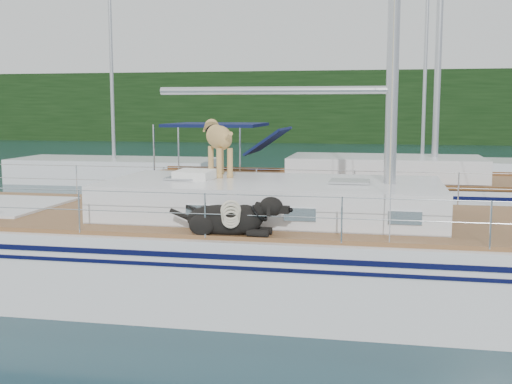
# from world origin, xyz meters

# --- Properties ---
(ground) EXTENTS (120.00, 120.00, 0.00)m
(ground) POSITION_xyz_m (0.00, 0.00, 0.00)
(ground) COLOR black
(ground) RESTS_ON ground
(tree_line) EXTENTS (90.00, 3.00, 6.00)m
(tree_line) POSITION_xyz_m (0.00, 45.00, 3.00)
(tree_line) COLOR black
(tree_line) RESTS_ON ground
(shore_bank) EXTENTS (92.00, 1.00, 1.20)m
(shore_bank) POSITION_xyz_m (0.00, 46.20, 0.60)
(shore_bank) COLOR #595147
(shore_bank) RESTS_ON ground
(main_sailboat) EXTENTS (12.00, 3.81, 14.01)m
(main_sailboat) POSITION_xyz_m (0.09, -0.00, 0.68)
(main_sailboat) COLOR silver
(main_sailboat) RESTS_ON ground
(neighbor_sailboat) EXTENTS (11.00, 3.50, 13.30)m
(neighbor_sailboat) POSITION_xyz_m (1.47, 6.67, 0.63)
(neighbor_sailboat) COLOR silver
(neighbor_sailboat) RESTS_ON ground
(bg_boat_west) EXTENTS (8.00, 3.00, 11.65)m
(bg_boat_west) POSITION_xyz_m (-8.00, 14.00, 0.45)
(bg_boat_west) COLOR silver
(bg_boat_west) RESTS_ON ground
(bg_boat_center) EXTENTS (7.20, 3.00, 11.65)m
(bg_boat_center) POSITION_xyz_m (4.00, 16.00, 0.45)
(bg_boat_center) COLOR silver
(bg_boat_center) RESTS_ON ground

